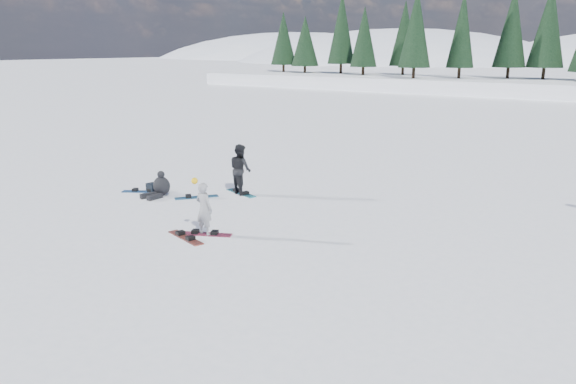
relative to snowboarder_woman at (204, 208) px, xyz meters
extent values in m
plane|color=white|center=(-0.25, 1.20, -0.76)|extent=(420.00, 420.00, 0.00)
cube|color=white|center=(-0.25, 56.20, -1.76)|extent=(90.00, 14.00, 5.00)
ellipsoid|color=white|center=(-70.25, 171.20, -14.38)|extent=(143.00, 110.00, 49.50)
ellipsoid|color=white|center=(-140.25, 211.20, -15.06)|extent=(169.00, 130.00, 52.00)
cone|color=black|center=(-38.25, 56.20, 4.49)|extent=(3.20, 3.20, 7.50)
cone|color=black|center=(-33.78, 56.20, 4.49)|extent=(3.20, 3.20, 7.50)
cone|color=black|center=(-29.31, 56.20, 4.49)|extent=(3.20, 3.20, 7.50)
cone|color=black|center=(-24.84, 56.20, 4.49)|extent=(3.20, 3.20, 7.50)
cone|color=black|center=(-20.37, 56.20, 4.49)|extent=(3.20, 3.20, 7.50)
cone|color=black|center=(-15.90, 56.20, 4.49)|extent=(3.20, 3.20, 7.50)
cone|color=black|center=(-11.43, 56.20, 4.49)|extent=(3.20, 3.20, 7.50)
cone|color=black|center=(-6.96, 56.20, 4.49)|extent=(3.20, 3.20, 7.50)
cone|color=black|center=(-2.49, 56.20, 4.49)|extent=(3.20, 3.20, 7.50)
imported|color=#A6A6AB|center=(0.00, 0.00, -0.02)|extent=(0.55, 0.37, 1.50)
sphere|color=yellow|center=(-0.20, -0.12, 0.78)|extent=(0.18, 0.18, 0.18)
imported|color=black|center=(-2.06, 4.10, 0.13)|extent=(1.05, 0.94, 1.79)
ellipsoid|color=black|center=(-4.16, 2.29, -0.41)|extent=(0.73, 0.65, 0.67)
sphere|color=black|center=(-4.16, 2.29, 0.00)|extent=(0.25, 0.25, 0.25)
cube|color=black|center=(-4.00, 1.81, -0.68)|extent=(0.19, 0.59, 0.17)
cube|color=black|center=(-4.32, 1.81, -0.68)|extent=(0.35, 0.61, 0.17)
cube|color=black|center=(-4.86, 2.49, -0.61)|extent=(0.50, 0.39, 0.30)
cube|color=#9E223F|center=(0.00, 0.00, -0.75)|extent=(1.47, 0.91, 0.03)
cube|color=teal|center=(-2.06, 4.10, -0.75)|extent=(1.52, 0.69, 0.03)
cube|color=#1B5398|center=(-5.11, 2.25, -0.75)|extent=(1.44, 1.00, 0.03)
cube|color=#175683|center=(-2.97, 2.78, -0.75)|extent=(1.14, 1.36, 0.03)
cube|color=maroon|center=(-0.24, -0.52, -0.75)|extent=(1.52, 0.69, 0.03)
camera|label=1|loc=(10.37, -10.90, 4.32)|focal=35.00mm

